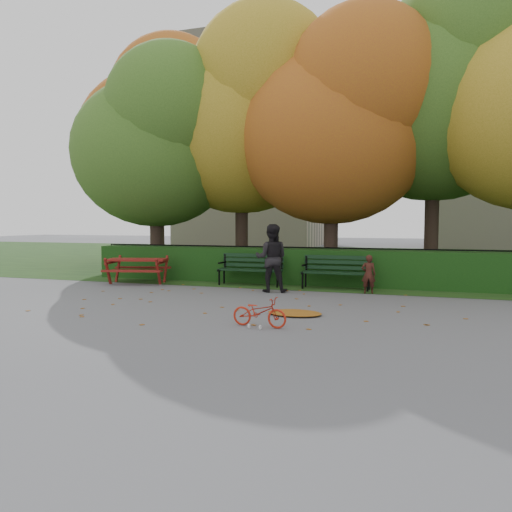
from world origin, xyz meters
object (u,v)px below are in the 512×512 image
(tree_a, at_px, (160,140))
(adult, at_px, (271,258))
(bench_left, at_px, (251,267))
(tree_f, at_px, (162,127))
(child, at_px, (369,274))
(tree_d, at_px, (448,84))
(tree_c, at_px, (342,121))
(bicycle, at_px, (259,312))
(bench_right, at_px, (336,269))
(picnic_table, at_px, (137,264))
(tree_b, at_px, (249,115))

(tree_a, xyz_separation_m, adult, (4.81, -2.95, -3.66))
(bench_left, xyz_separation_m, adult, (0.93, -1.08, 0.34))
(tree_f, xyz_separation_m, bench_left, (5.83, -5.54, -5.17))
(tree_a, bearing_deg, child, -19.09)
(tree_f, height_order, adult, tree_f)
(tree_d, bearing_deg, child, -114.39)
(tree_a, bearing_deg, tree_c, 3.65)
(tree_a, relative_size, bicycle, 7.64)
(tree_c, distance_m, bicycle, 8.74)
(tree_a, bearing_deg, tree_f, 117.98)
(adult, bearing_deg, tree_f, -55.29)
(tree_c, distance_m, child, 5.33)
(tree_a, height_order, bench_right, tree_a)
(bench_left, relative_size, bicycle, 1.84)
(picnic_table, xyz_separation_m, bicycle, (5.23, -4.56, -0.30))
(tree_f, xyz_separation_m, child, (9.13, -6.15, -5.21))
(picnic_table, bearing_deg, tree_a, 89.35)
(tree_c, height_order, bench_left, tree_c)
(bench_left, height_order, bench_right, same)
(tree_b, height_order, tree_f, tree_f)
(tree_a, height_order, tree_c, tree_c)
(bench_left, relative_size, picnic_table, 0.92)
(picnic_table, bearing_deg, bench_right, -8.28)
(bench_right, relative_size, child, 1.86)
(tree_c, relative_size, tree_d, 0.84)
(child, xyz_separation_m, bicycle, (-1.34, -4.58, -0.23))
(tree_b, relative_size, tree_d, 0.92)
(tree_f, xyz_separation_m, bench_right, (8.23, -5.54, -5.17))
(tree_b, bearing_deg, tree_a, -156.95)
(tree_c, bearing_deg, picnic_table, -151.83)
(tree_a, bearing_deg, tree_d, 10.33)
(tree_a, xyz_separation_m, bench_left, (3.89, -1.88, -4.00))
(tree_a, xyz_separation_m, child, (7.19, -2.49, -4.04))
(tree_a, bearing_deg, adult, -31.52)
(bench_left, bearing_deg, adult, -49.28)
(tree_c, bearing_deg, bicycle, -91.31)
(tree_a, height_order, tree_d, tree_d)
(tree_c, bearing_deg, adult, -109.90)
(bench_right, bearing_deg, picnic_table, -173.64)
(tree_a, distance_m, picnic_table, 4.73)
(tree_c, distance_m, tree_d, 3.50)
(tree_f, distance_m, bicycle, 14.33)
(bench_left, xyz_separation_m, bicycle, (1.96, -5.19, -0.26))
(bench_left, distance_m, bicycle, 5.55)
(adult, bearing_deg, bench_left, -60.20)
(bench_right, bearing_deg, child, -34.19)
(tree_c, xyz_separation_m, bicycle, (-0.17, -7.45, -4.57))
(tree_f, height_order, picnic_table, tree_f)
(tree_b, distance_m, tree_d, 6.37)
(tree_b, distance_m, child, 7.57)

